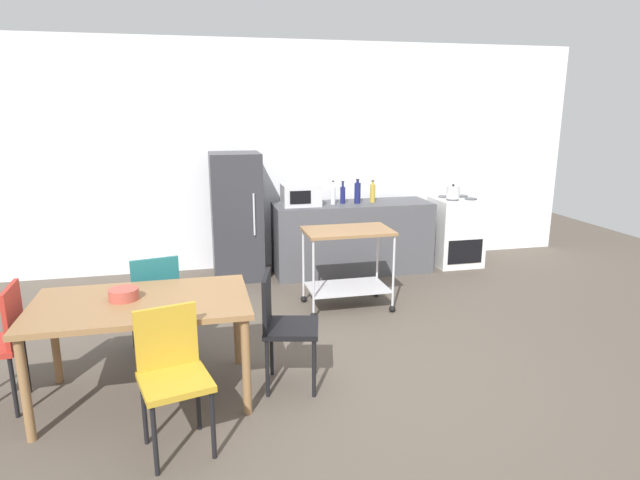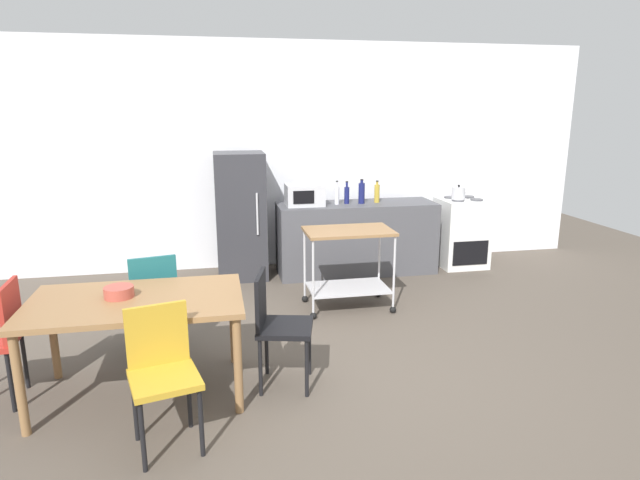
# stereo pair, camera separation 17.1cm
# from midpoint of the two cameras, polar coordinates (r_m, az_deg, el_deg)

# --- Properties ---
(ground_plane) EXTENTS (12.00, 12.00, 0.00)m
(ground_plane) POSITION_cam_midpoint_polar(r_m,az_deg,el_deg) (4.46, 2.37, -13.84)
(ground_plane) COLOR brown
(back_wall) EXTENTS (8.40, 0.12, 2.90)m
(back_wall) POSITION_cam_midpoint_polar(r_m,az_deg,el_deg) (7.12, -3.68, 8.85)
(back_wall) COLOR white
(back_wall) RESTS_ON ground_plane
(kitchen_counter) EXTENTS (2.00, 0.64, 0.90)m
(kitchen_counter) POSITION_cam_midpoint_polar(r_m,az_deg,el_deg) (6.89, 4.58, 0.22)
(kitchen_counter) COLOR #4C4C51
(kitchen_counter) RESTS_ON ground_plane
(dining_table) EXTENTS (1.50, 0.90, 0.75)m
(dining_table) POSITION_cam_midpoint_polar(r_m,az_deg,el_deg) (4.07, -17.75, -7.00)
(dining_table) COLOR olive
(dining_table) RESTS_ON ground_plane
(chair_mustard) EXTENTS (0.49, 0.49, 0.89)m
(chair_mustard) POSITION_cam_midpoint_polar(r_m,az_deg,el_deg) (3.51, -15.03, -12.95)
(chair_mustard) COLOR gold
(chair_mustard) RESTS_ON ground_plane
(chair_teal) EXTENTS (0.48, 0.48, 0.89)m
(chair_teal) POSITION_cam_midpoint_polar(r_m,az_deg,el_deg) (4.78, -16.29, -5.70)
(chair_teal) COLOR #1E666B
(chair_teal) RESTS_ON ground_plane
(chair_black) EXTENTS (0.48, 0.48, 0.89)m
(chair_black) POSITION_cam_midpoint_polar(r_m,az_deg,el_deg) (4.07, -3.42, -8.62)
(chair_black) COLOR black
(chair_black) RESTS_ON ground_plane
(stove_oven) EXTENTS (0.60, 0.61, 0.92)m
(stove_oven) POSITION_cam_midpoint_polar(r_m,az_deg,el_deg) (7.42, 15.37, 0.78)
(stove_oven) COLOR white
(stove_oven) RESTS_ON ground_plane
(refrigerator) EXTENTS (0.60, 0.63, 1.55)m
(refrigerator) POSITION_cam_midpoint_polar(r_m,az_deg,el_deg) (6.67, -7.69, 2.55)
(refrigerator) COLOR #333338
(refrigerator) RESTS_ON ground_plane
(kitchen_cart) EXTENTS (0.91, 0.57, 0.85)m
(kitchen_cart) POSITION_cam_midpoint_polar(r_m,az_deg,el_deg) (5.61, 3.89, -1.66)
(kitchen_cart) COLOR olive
(kitchen_cart) RESTS_ON ground_plane
(microwave) EXTENTS (0.46, 0.35, 0.26)m
(microwave) POSITION_cam_midpoint_polar(r_m,az_deg,el_deg) (6.60, -0.91, 4.80)
(microwave) COLOR silver
(microwave) RESTS_ON kitchen_counter
(bottle_vinegar) EXTENTS (0.06, 0.06, 0.29)m
(bottle_vinegar) POSITION_cam_midpoint_polar(r_m,az_deg,el_deg) (6.68, 2.54, 4.81)
(bottle_vinegar) COLOR silver
(bottle_vinegar) RESTS_ON kitchen_counter
(bottle_hot_sauce) EXTENTS (0.06, 0.06, 0.28)m
(bottle_hot_sauce) POSITION_cam_midpoint_polar(r_m,az_deg,el_deg) (6.75, 3.58, 4.83)
(bottle_hot_sauce) COLOR navy
(bottle_hot_sauce) RESTS_ON kitchen_counter
(bottle_wine) EXTENTS (0.08, 0.08, 0.30)m
(bottle_wine) POSITION_cam_midpoint_polar(r_m,az_deg,el_deg) (6.77, 5.16, 5.01)
(bottle_wine) COLOR navy
(bottle_wine) RESTS_ON kitchen_counter
(bottle_sesame_oil) EXTENTS (0.07, 0.07, 0.28)m
(bottle_sesame_oil) POSITION_cam_midpoint_polar(r_m,az_deg,el_deg) (6.86, 6.77, 4.96)
(bottle_sesame_oil) COLOR gold
(bottle_sesame_oil) RESTS_ON kitchen_counter
(fruit_bowl) EXTENTS (0.21, 0.21, 0.08)m
(fruit_bowl) POSITION_cam_midpoint_polar(r_m,az_deg,el_deg) (4.09, -19.44, -5.23)
(fruit_bowl) COLOR #B24C3F
(fruit_bowl) RESTS_ON dining_table
(kettle) EXTENTS (0.24, 0.17, 0.19)m
(kettle) POSITION_cam_midpoint_polar(r_m,az_deg,el_deg) (7.18, 15.15, 4.83)
(kettle) COLOR silver
(kettle) RESTS_ON stove_oven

